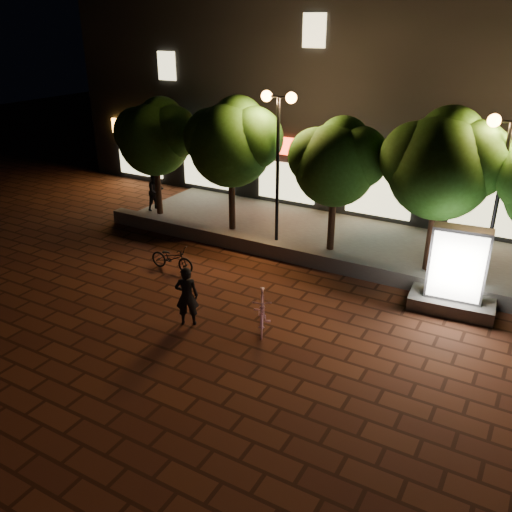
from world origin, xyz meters
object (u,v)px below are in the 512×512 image
Objects in this scene: street_lamp_right at (505,159)px; ad_kiosk at (456,278)px; tree_right at (444,161)px; rider at (187,296)px; pedestrian at (156,191)px; street_lamp_left at (278,130)px; scooter_pink at (262,311)px; scooter_parked at (172,258)px; tree_left at (233,140)px; tree_far_left at (156,135)px; tree_mid at (338,159)px.

street_lamp_right is 2.04× the size of ad_kiosk.
street_lamp_right is at bearing -9.10° from tree_right.
pedestrian reaches higher than rider.
rider is at bearing -123.83° from pedestrian.
street_lamp_left is at bearing -115.23° from rider.
scooter_pink is 1.06× the size of scooter_parked.
rider is 9.32m from pedestrian.
scooter_parked is at bearing -156.94° from street_lamp_right.
scooter_pink is (4.35, -5.66, -2.94)m from tree_left.
street_lamp_left is at bearing 180.00° from street_lamp_right.
pedestrian is (-12.39, 2.48, -0.11)m from ad_kiosk.
scooter_pink is at bearing -140.18° from ad_kiosk.
street_lamp_right is (8.95, -0.26, 0.45)m from tree_left.
tree_right is 1.02× the size of street_lamp_right.
rider is at bearing -144.53° from ad_kiosk.
street_lamp_left is 6.71m from pedestrian.
street_lamp_left reaches higher than ad_kiosk.
pedestrian reaches higher than scooter_parked.
tree_far_left is 3.51m from tree_left.
street_lamp_left is at bearing -2.76° from tree_far_left.
pedestrian is (-5.90, 0.49, -3.16)m from street_lamp_left.
tree_left is (3.50, 0.00, 0.15)m from tree_far_left.
street_lamp_right reaches higher than tree_far_left.
rider is (6.05, -6.45, -2.47)m from tree_far_left.
scooter_pink is at bearing 172.77° from rider.
scooter_pink is at bearing -86.44° from tree_mid.
scooter_parked is at bearing -47.73° from tree_far_left.
scooter_pink is 1.99m from rider.
scooter_parked is at bearing -115.68° from street_lamp_left.
tree_far_left is at bearing 178.79° from street_lamp_right.
tree_right is 3.61m from ad_kiosk.
ad_kiosk reaches higher than rider.
tree_far_left reaches higher than rider.
street_lamp_left is 1.04× the size of street_lamp_right.
street_lamp_right is 3.15× the size of pedestrian.
tree_left is 0.97× the size of tree_right.
tree_left reaches higher than tree_mid.
scooter_parked is 1.00× the size of pedestrian.
street_lamp_right is at bearing 0.00° from street_lamp_left.
tree_far_left is at bearing -180.00° from tree_left.
pedestrian is (-4.10, 4.24, 0.45)m from scooter_parked.
tree_far_left reaches higher than scooter_pink.
street_lamp_left reaches higher than tree_left.
street_lamp_left reaches higher than rider.
street_lamp_right is 3.03× the size of rider.
street_lamp_right reaches higher than scooter_pink.
street_lamp_left is 7.44m from ad_kiosk.
tree_mid is (7.50, -0.00, -0.08)m from tree_far_left.
street_lamp_right is 9.41m from rider.
scooter_pink is at bearing -117.55° from tree_right.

